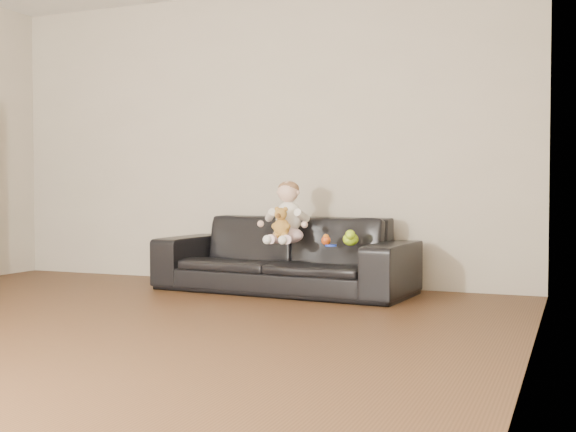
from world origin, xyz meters
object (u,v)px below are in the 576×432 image
at_px(teddy_bear, 281,223).
at_px(toy_green, 351,239).
at_px(sofa, 284,254).
at_px(toy_blue_disc, 331,246).
at_px(baby, 287,216).
at_px(toy_rattle, 326,240).

relative_size(teddy_bear, toy_green, 1.63).
xyz_separation_m(sofa, toy_blue_disc, (0.48, -0.24, 0.10)).
bearing_deg(sofa, baby, -50.81).
bearing_deg(toy_green, teddy_bear, -165.91).
relative_size(sofa, toy_green, 14.46).
relative_size(teddy_bear, toy_rattle, 3.18).
distance_m(toy_green, toy_rattle, 0.20).
height_order(sofa, toy_rattle, sofa).
height_order(sofa, toy_green, sofa).
xyz_separation_m(baby, teddy_bear, (0.01, -0.15, -0.05)).
relative_size(toy_green, toy_rattle, 1.95).
height_order(teddy_bear, toy_rattle, teddy_bear).
bearing_deg(sofa, toy_blue_disc, -21.66).
bearing_deg(toy_green, baby, 177.73).
distance_m(teddy_bear, toy_blue_disc, 0.43).
xyz_separation_m(toy_green, toy_rattle, (-0.20, -0.01, -0.01)).
xyz_separation_m(sofa, toy_green, (0.61, -0.14, 0.15)).
height_order(sofa, baby, baby).
relative_size(sofa, teddy_bear, 8.88).
distance_m(baby, toy_rattle, 0.38).
bearing_deg(toy_rattle, baby, 174.72).
distance_m(sofa, toy_blue_disc, 0.55).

